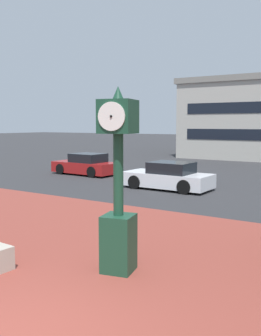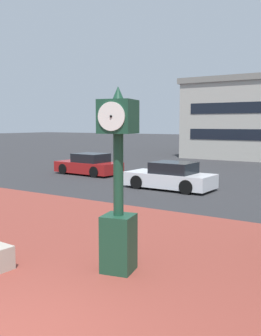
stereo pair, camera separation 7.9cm
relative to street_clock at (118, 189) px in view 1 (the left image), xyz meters
name	(u,v)px [view 1 (the left image)]	position (x,y,z in m)	size (l,w,h in m)	color
plaza_brick_paving	(101,285)	(0.13, -0.77, -1.72)	(44.00, 12.60, 0.01)	brown
street_clock	(118,189)	(0.00, 0.00, 0.00)	(0.80, 0.83, 3.79)	#19422D
car_street_near	(86,165)	(-10.38, 11.72, -1.16)	(4.16, 2.11, 1.28)	maroon
car_street_far	(168,177)	(-3.78, 9.68, -1.16)	(4.19, 1.96, 1.28)	silver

